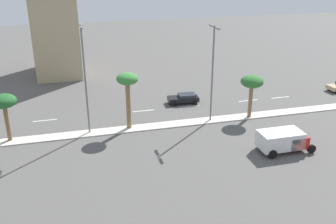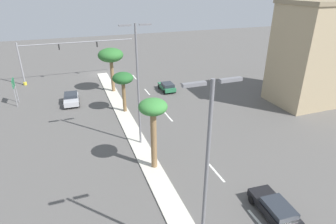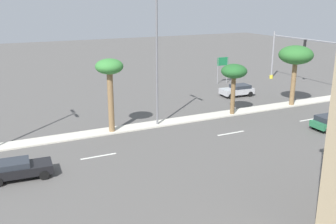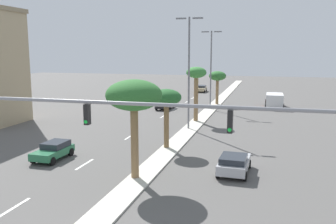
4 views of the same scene
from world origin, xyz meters
name	(u,v)px [view 4 (image 4 of 4)]	position (x,y,z in m)	size (l,w,h in m)	color
ground_plane	(206,114)	(0.00, 36.85, 0.00)	(160.00, 160.00, 0.00)	#565451
median_curb	(216,103)	(0.00, 47.38, 0.06)	(1.80, 94.77, 0.12)	beige
lane_stripe_near	(14,208)	(-5.19, 4.00, 0.01)	(0.20, 2.80, 0.01)	silver
lane_stripe_left	(85,164)	(-5.19, 12.14, 0.01)	(0.20, 2.80, 0.01)	silver
lane_stripe_leading	(130,137)	(-5.19, 21.69, 0.01)	(0.20, 2.80, 0.01)	silver
lane_stripe_inboard	(163,116)	(-5.19, 33.89, 0.01)	(0.20, 2.80, 0.01)	silver
lane_stripe_center	(175,109)	(-5.19, 40.08, 0.01)	(0.20, 2.80, 0.01)	silver
lane_stripe_far	(187,101)	(-5.19, 48.67, 0.01)	(0.20, 2.80, 0.01)	silver
lane_stripe_rear	(193,98)	(-5.19, 53.62, 0.01)	(0.20, 2.80, 0.01)	silver
traffic_signal_gantry	(263,156)	(8.02, 1.99, 4.55)	(18.66, 0.53, 6.96)	gray
palm_tree_right	(134,97)	(-0.35, 10.18, 5.58)	(3.71, 3.71, 6.62)	olive
palm_tree_outboard	(166,99)	(-0.40, 18.25, 4.40)	(2.62, 2.62, 5.19)	brown
palm_tree_left	(196,77)	(-0.29, 31.23, 5.51)	(2.43, 2.43, 6.56)	olive
palm_tree_mid	(217,77)	(0.26, 46.12, 4.46)	(2.73, 2.73, 5.28)	olive
street_lamp_front	(189,66)	(-0.23, 26.70, 6.99)	(2.90, 0.24, 11.99)	slate
street_lamp_right	(211,64)	(-0.06, 41.12, 6.63)	(2.90, 0.24, 11.30)	slate
sedan_tan_leading	(201,88)	(-5.55, 64.21, 0.72)	(2.12, 4.60, 1.33)	tan
sedan_black_far	(165,104)	(-6.54, 39.76, 0.71)	(2.15, 4.23, 1.29)	black
sedan_green_center	(54,150)	(-8.24, 12.77, 0.73)	(1.93, 3.83, 1.36)	#287047
sedan_silver_mid	(234,163)	(6.01, 13.06, 0.75)	(2.19, 4.07, 1.39)	#B2B2B7
box_truck	(274,100)	(9.12, 45.57, 1.22)	(2.72, 5.57, 2.15)	#B21E19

